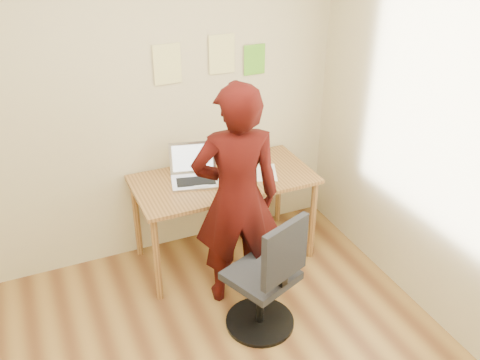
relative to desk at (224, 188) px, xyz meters
name	(u,v)px	position (x,y,z in m)	size (l,w,h in m)	color
room	(202,220)	(-0.66, -1.38, 0.70)	(3.58, 3.58, 2.78)	brown
desk	(224,188)	(0.00, 0.00, 0.00)	(1.40, 0.70, 0.74)	#9F6F36
laptop	(194,173)	(-0.21, 0.07, 0.14)	(0.42, 0.39, 0.26)	#B2B2B9
paper_sheet	(263,172)	(0.32, -0.04, 0.09)	(0.21, 0.29, 0.00)	white
phone	(253,186)	(0.16, -0.21, 0.09)	(0.08, 0.12, 0.01)	black
wall_note_left	(167,64)	(-0.29, 0.36, 0.93)	(0.21, 0.00, 0.30)	#EEE58E
wall_note_mid	(222,54)	(0.14, 0.36, 0.95)	(0.21, 0.00, 0.30)	#EEE58E
wall_note_right	(254,60)	(0.42, 0.36, 0.88)	(0.18, 0.00, 0.24)	#5EB829
office_chair	(267,283)	(-0.05, -0.90, -0.25)	(0.53, 0.54, 0.93)	black
person	(237,198)	(-0.10, -0.48, 0.19)	(0.62, 0.40, 1.69)	#310906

